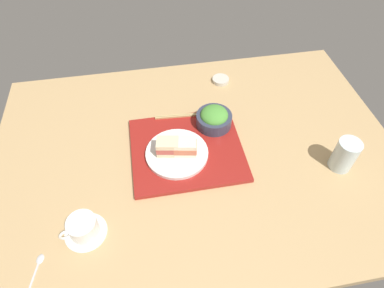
# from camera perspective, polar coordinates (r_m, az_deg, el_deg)

# --- Properties ---
(ground_plane) EXTENTS (1.40, 1.00, 0.03)m
(ground_plane) POSITION_cam_1_polar(r_m,az_deg,el_deg) (1.13, 0.89, -1.84)
(ground_plane) COLOR tan
(serving_tray) EXTENTS (0.38, 0.34, 0.01)m
(serving_tray) POSITION_cam_1_polar(r_m,az_deg,el_deg) (1.11, -0.93, -0.92)
(serving_tray) COLOR maroon
(serving_tray) RESTS_ON ground_plane
(sandwich_plate) EXTENTS (0.21, 0.21, 0.01)m
(sandwich_plate) POSITION_cam_1_polar(r_m,az_deg,el_deg) (1.08, -2.69, -1.64)
(sandwich_plate) COLOR silver
(sandwich_plate) RESTS_ON serving_tray
(sandwich_near) EXTENTS (0.08, 0.07, 0.05)m
(sandwich_near) POSITION_cam_1_polar(r_m,az_deg,el_deg) (1.06, -1.18, -0.53)
(sandwich_near) COLOR #EFE5C1
(sandwich_near) RESTS_ON sandwich_plate
(sandwich_far) EXTENTS (0.08, 0.06, 0.06)m
(sandwich_far) POSITION_cam_1_polar(r_m,az_deg,el_deg) (1.06, -4.33, -0.48)
(sandwich_far) COLOR beige
(sandwich_far) RESTS_ON sandwich_plate
(salad_bowl) EXTENTS (0.13, 0.13, 0.07)m
(salad_bowl) POSITION_cam_1_polar(r_m,az_deg,el_deg) (1.16, 3.93, 4.63)
(salad_bowl) COLOR #33384C
(salad_bowl) RESTS_ON serving_tray
(chopsticks_pair) EXTENTS (0.22, 0.03, 0.01)m
(chopsticks_pair) POSITION_cam_1_polar(r_m,az_deg,el_deg) (1.21, -1.41, 5.10)
(chopsticks_pair) COLOR tan
(chopsticks_pair) RESTS_ON serving_tray
(coffee_cup) EXTENTS (0.13, 0.12, 0.06)m
(coffee_cup) POSITION_cam_1_polar(r_m,az_deg,el_deg) (0.98, -18.75, -13.94)
(coffee_cup) COLOR white
(coffee_cup) RESTS_ON ground_plane
(drinking_glass) EXTENTS (0.07, 0.07, 0.12)m
(drinking_glass) POSITION_cam_1_polar(r_m,az_deg,el_deg) (1.14, 25.47, -1.76)
(drinking_glass) COLOR silver
(drinking_glass) RESTS_ON ground_plane
(small_sauce_dish) EXTENTS (0.07, 0.07, 0.02)m
(small_sauce_dish) POSITION_cam_1_polar(r_m,az_deg,el_deg) (1.39, 5.10, 11.27)
(small_sauce_dish) COLOR beige
(small_sauce_dish) RESTS_ON ground_plane
(teaspoon) EXTENTS (0.04, 0.10, 0.01)m
(teaspoon) POSITION_cam_1_polar(r_m,az_deg,el_deg) (1.01, -25.67, -18.66)
(teaspoon) COLOR silver
(teaspoon) RESTS_ON ground_plane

